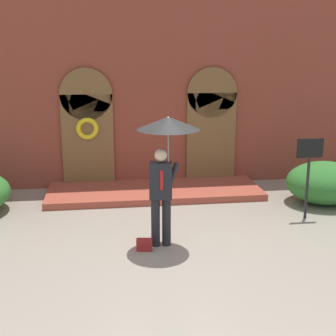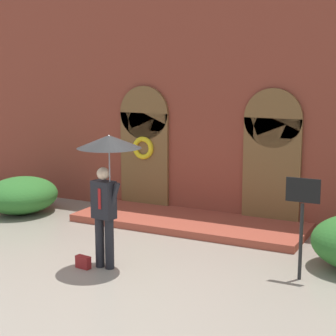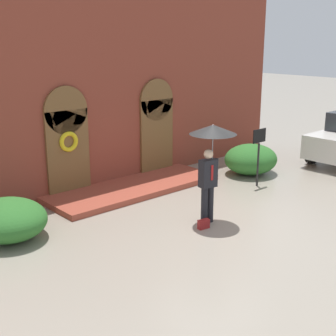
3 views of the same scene
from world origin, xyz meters
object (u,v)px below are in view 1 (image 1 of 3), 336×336
object	(u,v)px
handbag	(144,245)
sign_post	(309,165)
person_with_umbrella	(166,143)
shrub_right	(325,183)

from	to	relation	value
handbag	sign_post	world-z (taller)	sign_post
person_with_umbrella	sign_post	xyz separation A→B (m)	(3.11, 0.98, -0.75)
shrub_right	person_with_umbrella	bearing A→B (deg)	-154.19
person_with_umbrella	sign_post	bearing A→B (deg)	17.55
handbag	shrub_right	distance (m)	4.90
person_with_umbrella	shrub_right	bearing A→B (deg)	25.81
sign_post	shrub_right	bearing A→B (deg)	47.26
handbag	person_with_umbrella	bearing A→B (deg)	33.57
person_with_umbrella	handbag	world-z (taller)	person_with_umbrella
person_with_umbrella	sign_post	world-z (taller)	person_with_umbrella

